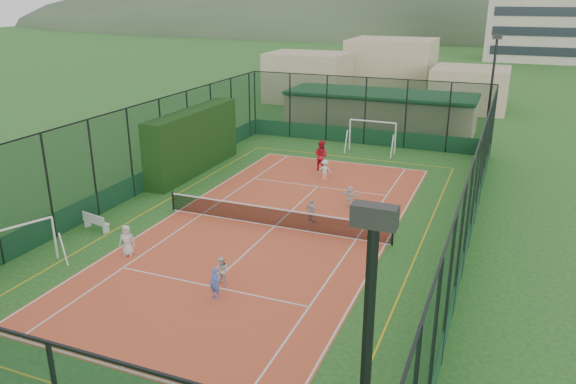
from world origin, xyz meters
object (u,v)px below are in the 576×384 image
at_px(futsal_goal_far, 372,137).
at_px(clubhouse, 380,111).
at_px(child_far_back, 350,196).
at_px(white_bench, 96,221).
at_px(floodlight_ne, 490,98).
at_px(child_far_right, 311,211).
at_px(futsal_goal_near, 20,248).
at_px(child_near_left, 127,240).
at_px(coach, 321,155).
at_px(child_near_right, 222,271).
at_px(child_far_left, 325,170).
at_px(child_near_mid, 215,283).

bearing_deg(futsal_goal_far, clubhouse, 99.96).
bearing_deg(child_far_back, clubhouse, -76.30).
bearing_deg(white_bench, floodlight_ne, 63.12).
height_order(futsal_goal_far, child_far_right, futsal_goal_far).
xyz_separation_m(futsal_goal_near, child_far_right, (9.36, 9.18, -0.35)).
height_order(child_near_left, coach, coach).
bearing_deg(futsal_goal_far, child_near_left, -104.42).
bearing_deg(white_bench, futsal_goal_far, 76.94).
height_order(futsal_goal_near, child_near_right, futsal_goal_near).
bearing_deg(child_near_right, white_bench, -177.39).
distance_m(white_bench, child_near_right, 8.59).
xyz_separation_m(clubhouse, child_far_back, (2.63, -17.97, -1.00)).
bearing_deg(child_near_right, child_far_left, 111.59).
height_order(floodlight_ne, child_far_right, floodlight_ne).
relative_size(floodlight_ne, futsal_goal_near, 2.79).
bearing_deg(futsal_goal_near, floodlight_ne, -10.54).
xyz_separation_m(futsal_goal_far, child_far_left, (-1.07, -7.42, -0.46)).
height_order(child_near_right, child_far_back, child_near_right).
distance_m(floodlight_ne, futsal_goal_far, 8.25).
height_order(floodlight_ne, white_bench, floodlight_ne).
relative_size(floodlight_ne, child_near_right, 7.06).
relative_size(futsal_goal_far, child_near_right, 2.94).
xyz_separation_m(child_near_right, child_far_right, (1.07, 7.32, 0.01)).
height_order(clubhouse, child_far_right, clubhouse).
height_order(white_bench, child_far_back, child_far_back).
bearing_deg(clubhouse, coach, -94.01).
xyz_separation_m(futsal_goal_near, child_far_back, (10.53, 12.02, -0.37)).
xyz_separation_m(child_near_mid, child_near_right, (-0.26, 1.00, -0.04)).
xyz_separation_m(futsal_goal_far, child_near_right, (-0.65, -21.29, -0.51)).
height_order(child_far_left, child_far_back, child_far_left).
xyz_separation_m(clubhouse, futsal_goal_near, (-7.89, -29.98, -0.62)).
xyz_separation_m(floodlight_ne, coach, (-9.47, -7.07, -3.13)).
height_order(child_near_left, child_near_mid, child_near_left).
distance_m(futsal_goal_far, coach, 5.96).
bearing_deg(floodlight_ne, child_far_right, -114.85).
bearing_deg(coach, futsal_goal_near, 82.91).
distance_m(futsal_goal_far, child_near_left, 21.27).
relative_size(child_near_mid, coach, 0.63).
relative_size(futsal_goal_near, coach, 1.49).
distance_m(futsal_goal_near, child_near_right, 8.51).
relative_size(floodlight_ne, child_far_back, 7.24).
distance_m(child_near_left, child_far_left, 13.86).
bearing_deg(clubhouse, child_near_left, -99.68).
relative_size(child_near_right, child_far_left, 0.91).
bearing_deg(floodlight_ne, child_far_left, -134.22).
xyz_separation_m(clubhouse, child_near_mid, (0.66, -29.12, -0.94)).
height_order(futsal_goal_far, child_near_mid, futsal_goal_far).
relative_size(futsal_goal_near, futsal_goal_far, 0.86).
relative_size(floodlight_ne, child_near_mid, 6.57).
bearing_deg(clubhouse, futsal_goal_far, -81.21).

